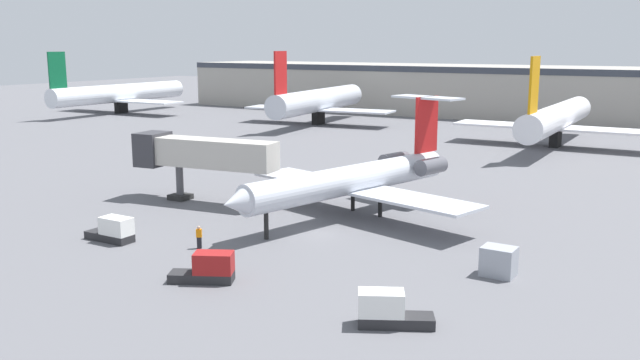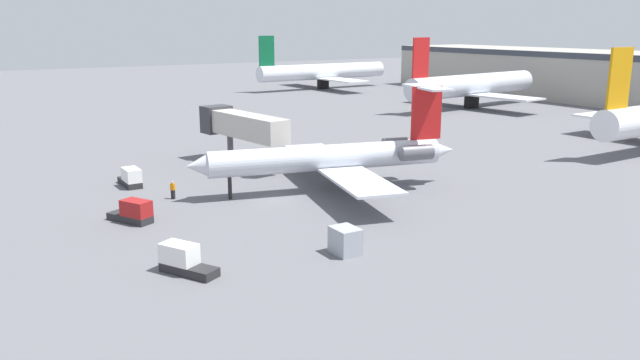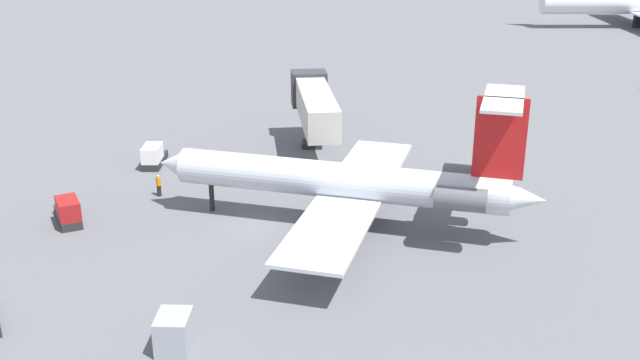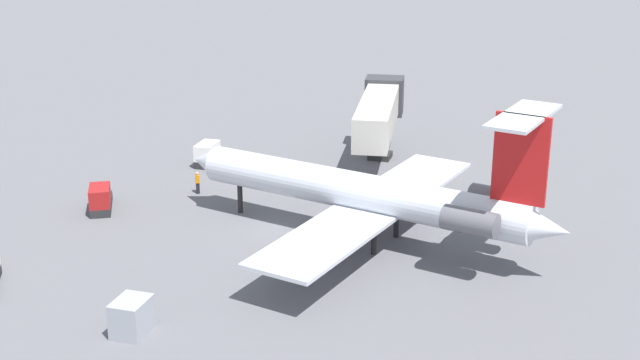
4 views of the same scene
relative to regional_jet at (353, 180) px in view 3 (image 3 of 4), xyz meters
name	(u,v)px [view 3 (image 3 of 4)]	position (x,y,z in m)	size (l,w,h in m)	color
ground_plane	(257,223)	(-0.50, -6.66, -3.45)	(400.00, 400.00, 0.10)	#5B5B60
regional_jet	(353,180)	(0.00, 0.00, 0.00)	(23.40, 26.57, 9.79)	silver
jet_bridge	(314,103)	(-15.59, -3.11, 1.20)	(14.52, 4.77, 6.30)	#B7B2A8
ground_crew_marshaller	(159,185)	(-5.30, -14.57, -2.54)	(0.48, 0.43, 1.69)	black
baggage_tug_lead	(153,156)	(-12.01, -16.56, -2.56)	(4.02, 1.46, 1.90)	#262628
baggage_tug_spare	(68,212)	(-0.05, -19.66, -2.56)	(4.19, 3.09, 1.90)	#262628
cargo_container_uld	(174,332)	(15.03, -9.09, -2.45)	(2.11, 1.67, 1.90)	#999EA8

